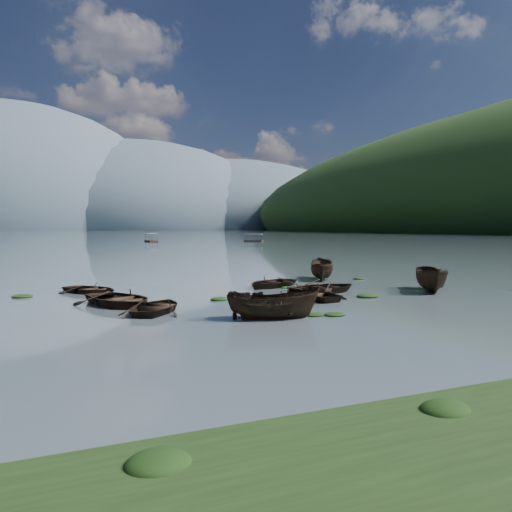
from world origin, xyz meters
name	(u,v)px	position (x,y,z in m)	size (l,w,h in m)	color
ground_plane	(355,311)	(0.00, 0.00, 0.00)	(2400.00, 2400.00, 0.00)	#4B575D
haze_mtn_b	(12,230)	(-60.00, 900.00, 0.00)	(520.00, 520.00, 340.00)	#475666
haze_mtn_c	(134,230)	(140.00, 900.00, 0.00)	(520.00, 520.00, 260.00)	#475666
haze_mtn_d	(228,229)	(320.00, 900.00, 0.00)	(520.00, 520.00, 220.00)	#475666
rowboat_0	(120,305)	(-10.08, 6.21, 0.00)	(3.51, 4.92, 1.02)	black
rowboat_1	(157,311)	(-8.69, 3.63, 0.00)	(2.88, 4.04, 0.84)	black
rowboat_2	(273,319)	(-4.46, -0.33, 0.00)	(1.54, 4.08, 1.58)	black
rowboat_3	(310,298)	(0.12, 4.63, 0.00)	(3.08, 4.32, 0.89)	black
rowboat_4	(324,292)	(2.23, 6.51, 0.00)	(3.34, 4.68, 0.97)	black
rowboat_5	(431,291)	(8.64, 4.32, 0.00)	(1.74, 4.63, 1.79)	black
rowboat_6	(91,293)	(-11.00, 12.03, 0.00)	(2.75, 3.86, 0.80)	black
rowboat_7	(271,287)	(0.41, 10.39, 0.00)	(3.16, 4.42, 0.92)	black
rowboat_8	(321,280)	(5.91, 13.11, 0.00)	(1.71, 4.55, 1.76)	black
weed_clump_0	(315,316)	(-2.36, -0.30, 0.00)	(0.99, 0.81, 0.21)	black
weed_clump_1	(220,300)	(-4.76, 5.96, 0.00)	(1.05, 0.84, 0.23)	black
weed_clump_2	(335,316)	(-1.54, -0.65, 0.00)	(1.03, 0.82, 0.22)	black
weed_clump_3	(286,288)	(1.03, 9.36, 0.00)	(0.78, 0.66, 0.17)	black
weed_clump_4	(368,297)	(3.40, 3.72, 0.00)	(1.32, 1.05, 0.27)	black
weed_clump_5	(22,297)	(-14.77, 11.41, 0.00)	(1.13, 0.91, 0.24)	black
weed_clump_6	(313,288)	(2.59, 8.51, 0.00)	(1.01, 0.84, 0.21)	black
weed_clump_7	(359,279)	(8.77, 12.23, 0.00)	(0.98, 0.78, 0.21)	black
pontoon_centre	(151,242)	(14.33, 119.81, 0.00)	(2.44, 5.85, 2.24)	black
pontoon_right	(254,241)	(41.59, 110.68, 0.00)	(2.19, 5.26, 2.01)	black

